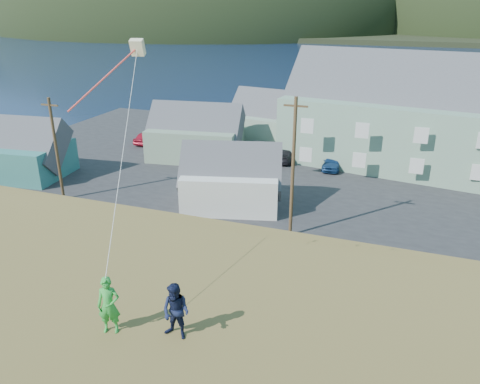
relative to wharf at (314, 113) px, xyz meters
name	(u,v)px	position (x,y,z in m)	size (l,w,h in m)	color
ground	(284,246)	(6.00, -40.00, -0.45)	(900.00, 900.00, 0.00)	#0A1638
grass_strip	(276,259)	(6.00, -42.00, -0.40)	(110.00, 8.00, 0.10)	#4C3D19
waterfront_lot	(327,169)	(6.00, -23.00, -0.39)	(72.00, 36.00, 0.12)	#28282B
wharf	(314,113)	(0.00, 0.00, 0.00)	(26.00, 14.00, 0.90)	gray
far_shore	(407,26)	(6.00, 290.00, 0.55)	(900.00, 320.00, 2.00)	black
far_hills	(472,29)	(41.59, 239.38, 1.55)	(760.00, 265.00, 143.00)	black
shed_teal	(20,150)	(-21.23, -34.96, 2.14)	(9.40, 7.09, 6.94)	#33776F
shed_palegreen_near	(196,134)	(-7.90, -24.18, 2.24)	(10.56, 7.45, 7.14)	gray
shed_white	(231,178)	(0.23, -34.96, 2.02)	(9.13, 7.17, 6.43)	silver
shed_palegreen_far	(280,122)	(-0.71, -16.87, 2.52)	(12.42, 8.28, 7.79)	gray
utility_poles	(262,172)	(3.87, -38.50, 4.20)	(32.78, 0.24, 9.90)	#47331E
parked_cars	(247,143)	(-3.74, -19.44, 0.37)	(23.95, 11.10, 1.45)	#B0152B
kite_flyer_green	(109,305)	(5.97, -59.21, 7.59)	(0.61, 0.40, 1.68)	green
kite_flyer_navy	(176,312)	(7.77, -58.81, 7.56)	(0.79, 0.61, 1.62)	#141B38
kite_rig	(132,55)	(3.79, -53.61, 13.48)	(1.69, 3.20, 8.16)	#F2E7B8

